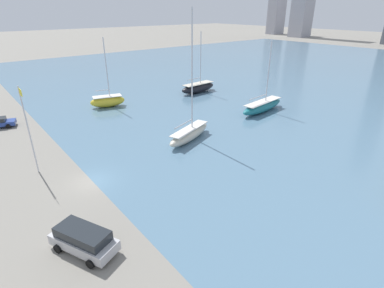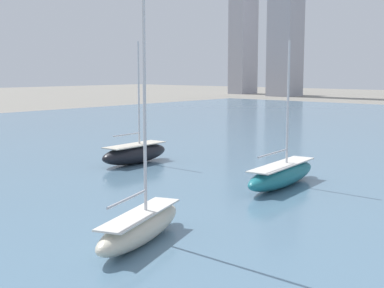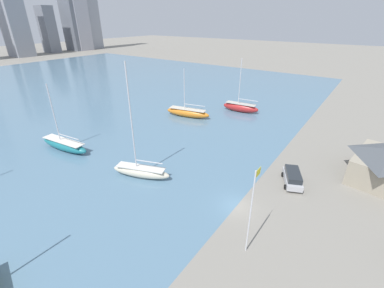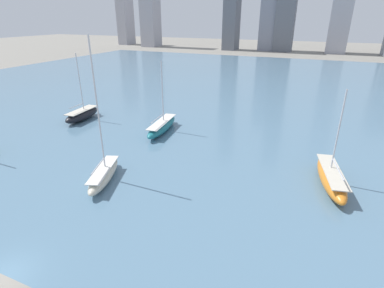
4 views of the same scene
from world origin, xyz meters
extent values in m
cube|color=#9E9EA8|center=(-108.09, 172.94, 23.16)|extent=(7.11, 10.67, 46.32)
cube|color=#9E9EA8|center=(-84.09, 165.37, 28.68)|extent=(9.56, 10.36, 57.37)
ellipsoid|color=black|center=(-20.67, 31.44, 0.97)|extent=(3.22, 8.97, 1.93)
cube|color=beige|center=(-20.67, 31.44, 1.88)|extent=(2.64, 7.35, 0.10)
cube|color=#2D2D33|center=(-20.67, 31.44, 0.44)|extent=(0.27, 1.59, 0.87)
cylinder|color=silver|center=(-20.72, 32.10, 7.04)|extent=(0.18, 0.18, 10.21)
cylinder|color=silver|center=(-20.59, 30.28, 3.03)|extent=(0.40, 3.66, 0.14)
ellipsoid|color=beige|center=(-2.14, 14.45, 0.83)|extent=(4.81, 8.98, 1.65)
cube|color=silver|center=(-2.14, 14.45, 1.60)|extent=(3.94, 7.37, 0.10)
cube|color=#2D2D33|center=(-2.14, 14.45, 0.37)|extent=(0.69, 1.55, 0.74)
cylinder|color=silver|center=(-2.36, 15.08, 9.05)|extent=(0.18, 0.18, 14.80)
cylinder|color=silver|center=(-1.67, 13.13, 2.75)|extent=(1.53, 3.94, 0.14)
ellipsoid|color=#1E757F|center=(-3.81, 31.79, 0.91)|extent=(3.54, 11.07, 1.82)
cube|color=silver|center=(-3.81, 31.79, 1.77)|extent=(2.90, 9.07, 0.10)
cube|color=#2D2D33|center=(-3.81, 31.79, 0.41)|extent=(0.38, 1.96, 0.82)
cylinder|color=silver|center=(-3.91, 32.60, 6.73)|extent=(0.18, 0.18, 9.82)
cylinder|color=silver|center=(-3.62, 30.07, 2.92)|extent=(0.73, 5.07, 0.14)
camera|label=1|loc=(27.08, -8.60, 16.32)|focal=28.00mm
camera|label=2|loc=(18.31, -4.97, 9.28)|focal=50.00mm
camera|label=3|loc=(-23.85, -10.06, 21.11)|focal=24.00mm
camera|label=4|loc=(19.71, -9.91, 18.13)|focal=28.00mm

